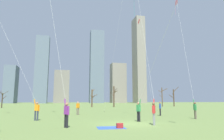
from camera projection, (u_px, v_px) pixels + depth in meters
The scene contains 21 objects.
ground_plane at pixel (130, 124), 15.12m from camera, with size 400.00×400.00×0.00m, color olive.
kite_flyer_midfield_center_white at pixel (28, 90), 18.30m from camera, with size 7.41×4.70×14.78m.
kite_flyer_midfield_left_pink at pixel (191, 85), 20.96m from camera, with size 4.21×8.68×17.06m.
kite_flyer_midfield_right_teal at pixel (148, 69), 16.70m from camera, with size 2.13×7.35×14.66m.
kite_flyer_foreground_right_orange at pixel (59, 59), 14.79m from camera, with size 4.03×8.07×21.26m.
kite_flyer_foreground_left_blue at pixel (149, 83), 15.55m from camera, with size 1.80×10.08×13.72m.
bystander_strolling_midfield at pixel (78, 107), 24.90m from camera, with size 0.45×0.35×1.62m.
bystander_far_off_by_trees at pixel (160, 108), 23.37m from camera, with size 0.36×0.44×1.62m.
distant_kite_high_overhead_red at pixel (140, 26), 37.49m from camera, with size 0.64×5.25×17.32m.
picnic_spot at pixel (116, 127), 12.78m from camera, with size 1.86×1.48×0.31m.
bare_tree_right_of_center at pixel (92, 98), 55.30m from camera, with size 2.19×2.35×5.06m.
bare_tree_center at pixel (114, 96), 55.92m from camera, with size 1.69×2.83×5.80m.
bare_tree_left_of_center at pixel (2, 99), 48.39m from camera, with size 1.96×2.87×4.39m.
bare_tree_rightmost at pixel (162, 96), 59.01m from camera, with size 2.76×2.29×5.62m.
bare_tree_far_right_edge at pixel (174, 97), 61.62m from camera, with size 3.05×1.77×6.03m.
skyline_mid_tower_right at pixel (11, 84), 138.93m from camera, with size 7.50×11.55×25.94m.
skyline_short_annex at pixel (42, 69), 132.72m from camera, with size 8.60×6.21×45.11m.
skyline_slender_spire at pixel (97, 66), 150.82m from camera, with size 10.26×7.16×55.12m.
skyline_wide_slab at pixel (118, 83), 159.86m from camera, with size 11.57×9.89×31.35m.
skyline_mid_tower_left at pixel (139, 60), 149.89m from camera, with size 6.74×11.95×64.85m.
skyline_tall_tower at pixel (62, 87), 148.27m from camera, with size 11.06×6.16×24.30m.
Camera 1 is at (-4.84, -14.86, 1.74)m, focal length 31.90 mm.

